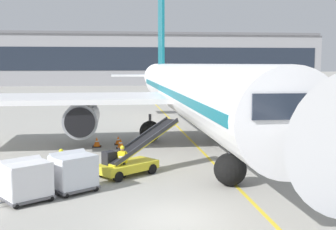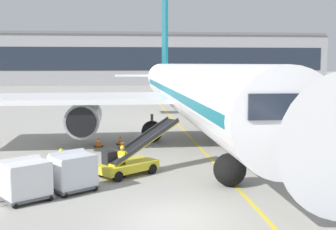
{
  "view_description": "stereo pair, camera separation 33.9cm",
  "coord_description": "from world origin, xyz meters",
  "px_view_note": "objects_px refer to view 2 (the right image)",
  "views": [
    {
      "loc": [
        -2.08,
        -16.43,
        6.1
      ],
      "look_at": [
        0.71,
        6.58,
        3.36
      ],
      "focal_mm": 46.56,
      "sensor_mm": 36.0,
      "label": 1
    },
    {
      "loc": [
        -1.74,
        -16.47,
        6.1
      ],
      "look_at": [
        0.71,
        6.58,
        3.36
      ],
      "focal_mm": 46.56,
      "sensor_mm": 36.0,
      "label": 2
    }
  ],
  "objects_px": {
    "baggage_cart_lead": "(72,171)",
    "ground_crew_marshaller": "(122,159)",
    "ground_crew_by_loader": "(61,163)",
    "parked_airplane": "(191,91)",
    "ground_crew_by_carts": "(71,170)",
    "safety_cone_engine_keepout": "(122,143)",
    "belt_loader": "(130,159)",
    "safety_cone_nose_mark": "(99,142)",
    "safety_cone_wingtip": "(120,140)",
    "baggage_cart_second": "(25,179)"
  },
  "relations": [
    {
      "from": "parked_airplane",
      "to": "baggage_cart_second",
      "type": "xyz_separation_m",
      "value": [
        -9.57,
        -13.16,
        -3.03
      ]
    },
    {
      "from": "baggage_cart_lead",
      "to": "ground_crew_by_carts",
      "type": "xyz_separation_m",
      "value": [
        -0.09,
        0.1,
        -0.0
      ]
    },
    {
      "from": "ground_crew_by_carts",
      "to": "ground_crew_marshaller",
      "type": "bearing_deg",
      "value": 41.77
    },
    {
      "from": "parked_airplane",
      "to": "baggage_cart_second",
      "type": "bearing_deg",
      "value": -126.03
    },
    {
      "from": "belt_loader",
      "to": "ground_crew_marshaller",
      "type": "bearing_deg",
      "value": -125.99
    },
    {
      "from": "safety_cone_wingtip",
      "to": "parked_airplane",
      "type": "bearing_deg",
      "value": -1.25
    },
    {
      "from": "ground_crew_by_loader",
      "to": "ground_crew_marshaller",
      "type": "distance_m",
      "value": 3.19
    },
    {
      "from": "baggage_cart_second",
      "to": "safety_cone_nose_mark",
      "type": "bearing_deg",
      "value": 78.4
    },
    {
      "from": "ground_crew_by_loader",
      "to": "safety_cone_nose_mark",
      "type": "relative_size",
      "value": 2.39
    },
    {
      "from": "baggage_cart_lead",
      "to": "safety_cone_nose_mark",
      "type": "xyz_separation_m",
      "value": [
        0.66,
        11.29,
        -0.65
      ]
    },
    {
      "from": "baggage_cart_lead",
      "to": "safety_cone_engine_keepout",
      "type": "bearing_deg",
      "value": 77.15
    },
    {
      "from": "ground_crew_by_loader",
      "to": "safety_cone_nose_mark",
      "type": "bearing_deg",
      "value": 81.57
    },
    {
      "from": "ground_crew_marshaller",
      "to": "safety_cone_wingtip",
      "type": "height_order",
      "value": "ground_crew_marshaller"
    },
    {
      "from": "baggage_cart_lead",
      "to": "ground_crew_marshaller",
      "type": "height_order",
      "value": "baggage_cart_lead"
    },
    {
      "from": "ground_crew_by_loader",
      "to": "ground_crew_by_carts",
      "type": "relative_size",
      "value": 1.0
    },
    {
      "from": "ground_crew_by_loader",
      "to": "safety_cone_wingtip",
      "type": "xyz_separation_m",
      "value": [
        2.98,
        10.19,
        -0.68
      ]
    },
    {
      "from": "baggage_cart_second",
      "to": "ground_crew_by_loader",
      "type": "distance_m",
      "value": 3.31
    },
    {
      "from": "baggage_cart_lead",
      "to": "ground_crew_marshaller",
      "type": "bearing_deg",
      "value": 44.09
    },
    {
      "from": "ground_crew_by_loader",
      "to": "ground_crew_by_carts",
      "type": "height_order",
      "value": "same"
    },
    {
      "from": "baggage_cart_second",
      "to": "safety_cone_wingtip",
      "type": "height_order",
      "value": "baggage_cart_second"
    },
    {
      "from": "ground_crew_marshaller",
      "to": "safety_cone_wingtip",
      "type": "bearing_deg",
      "value": 90.98
    },
    {
      "from": "parked_airplane",
      "to": "safety_cone_nose_mark",
      "type": "relative_size",
      "value": 63.9
    },
    {
      "from": "parked_airplane",
      "to": "safety_cone_wingtip",
      "type": "relative_size",
      "value": 70.49
    },
    {
      "from": "ground_crew_marshaller",
      "to": "safety_cone_engine_keepout",
      "type": "height_order",
      "value": "ground_crew_marshaller"
    },
    {
      "from": "baggage_cart_lead",
      "to": "ground_crew_marshaller",
      "type": "distance_m",
      "value": 3.34
    },
    {
      "from": "baggage_cart_lead",
      "to": "safety_cone_wingtip",
      "type": "height_order",
      "value": "baggage_cart_lead"
    },
    {
      "from": "ground_crew_marshaller",
      "to": "safety_cone_engine_keepout",
      "type": "distance_m",
      "value": 8.19
    },
    {
      "from": "belt_loader",
      "to": "baggage_cart_lead",
      "type": "xyz_separation_m",
      "value": [
        -2.83,
        -2.92,
        0.15
      ]
    },
    {
      "from": "belt_loader",
      "to": "baggage_cart_lead",
      "type": "bearing_deg",
      "value": -134.11
    },
    {
      "from": "parked_airplane",
      "to": "safety_cone_engine_keepout",
      "type": "height_order",
      "value": "parked_airplane"
    },
    {
      "from": "ground_crew_by_carts",
      "to": "safety_cone_engine_keepout",
      "type": "xyz_separation_m",
      "value": [
        2.48,
        10.39,
        -0.65
      ]
    },
    {
      "from": "ground_crew_by_carts",
      "to": "ground_crew_marshaller",
      "type": "relative_size",
      "value": 1.0
    },
    {
      "from": "belt_loader",
      "to": "safety_cone_engine_keepout",
      "type": "bearing_deg",
      "value": 93.34
    },
    {
      "from": "ground_crew_by_carts",
      "to": "safety_cone_nose_mark",
      "type": "bearing_deg",
      "value": 86.19
    },
    {
      "from": "baggage_cart_second",
      "to": "safety_cone_wingtip",
      "type": "bearing_deg",
      "value": 72.61
    },
    {
      "from": "parked_airplane",
      "to": "safety_cone_nose_mark",
      "type": "xyz_separation_m",
      "value": [
        -6.99,
        -0.58,
        -3.67
      ]
    },
    {
      "from": "baggage_cart_lead",
      "to": "baggage_cart_second",
      "type": "relative_size",
      "value": 1.0
    },
    {
      "from": "parked_airplane",
      "to": "ground_crew_by_carts",
      "type": "height_order",
      "value": "parked_airplane"
    },
    {
      "from": "safety_cone_nose_mark",
      "to": "ground_crew_by_carts",
      "type": "bearing_deg",
      "value": -93.81
    },
    {
      "from": "baggage_cart_lead",
      "to": "safety_cone_wingtip",
      "type": "distance_m",
      "value": 12.21
    },
    {
      "from": "baggage_cart_second",
      "to": "safety_cone_nose_mark",
      "type": "height_order",
      "value": "baggage_cart_second"
    },
    {
      "from": "belt_loader",
      "to": "safety_cone_wingtip",
      "type": "distance_m",
      "value": 9.1
    },
    {
      "from": "baggage_cart_second",
      "to": "ground_crew_by_carts",
      "type": "xyz_separation_m",
      "value": [
        1.84,
        1.39,
        -0.0
      ]
    },
    {
      "from": "baggage_cart_lead",
      "to": "ground_crew_by_loader",
      "type": "xyz_separation_m",
      "value": [
        -0.75,
        1.8,
        -0.0
      ]
    },
    {
      "from": "safety_cone_engine_keepout",
      "to": "safety_cone_wingtip",
      "type": "bearing_deg",
      "value": 96.11
    },
    {
      "from": "baggage_cart_second",
      "to": "ground_crew_by_loader",
      "type": "xyz_separation_m",
      "value": [
        1.18,
        3.09,
        -0.0
      ]
    },
    {
      "from": "belt_loader",
      "to": "ground_crew_marshaller",
      "type": "height_order",
      "value": "belt_loader"
    },
    {
      "from": "parked_airplane",
      "to": "baggage_cart_lead",
      "type": "bearing_deg",
      "value": -122.78
    },
    {
      "from": "belt_loader",
      "to": "ground_crew_by_loader",
      "type": "height_order",
      "value": "belt_loader"
    },
    {
      "from": "baggage_cart_lead",
      "to": "baggage_cart_second",
      "type": "height_order",
      "value": "same"
    }
  ]
}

